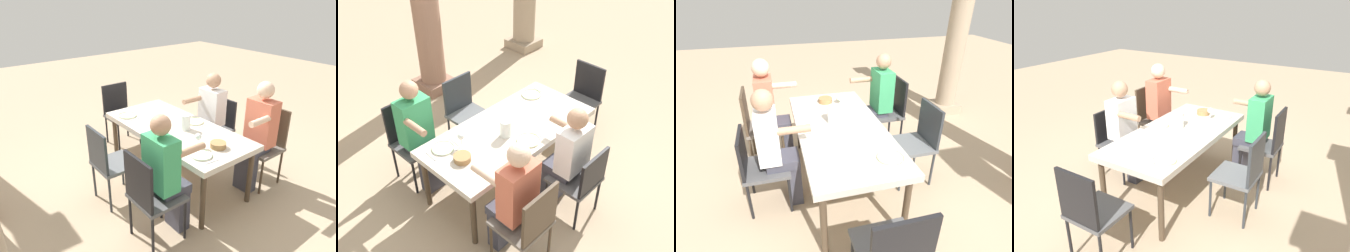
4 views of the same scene
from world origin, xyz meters
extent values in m
plane|color=tan|center=(0.00, 0.00, 0.00)|extent=(16.00, 16.00, 0.00)
cube|color=beige|center=(0.00, 0.00, 0.70)|extent=(1.90, 0.89, 0.06)
cylinder|color=#473828|center=(-0.87, 0.36, 0.34)|extent=(0.06, 0.06, 0.67)
cylinder|color=#473828|center=(0.87, 0.36, 0.34)|extent=(0.06, 0.06, 0.67)
cylinder|color=#473828|center=(-0.87, -0.36, 0.34)|extent=(0.06, 0.06, 0.67)
cylinder|color=#473828|center=(0.87, -0.36, 0.34)|extent=(0.06, 0.06, 0.67)
cube|color=#4F4F50|center=(-0.68, 0.78, 0.47)|extent=(0.44, 0.44, 0.04)
cube|color=black|center=(-0.68, 0.98, 0.71)|extent=(0.42, 0.03, 0.48)
cylinder|color=black|center=(-0.87, 0.59, 0.23)|extent=(0.03, 0.03, 0.45)
cylinder|color=black|center=(-0.49, 0.59, 0.23)|extent=(0.03, 0.03, 0.45)
cylinder|color=black|center=(-0.87, 0.97, 0.23)|extent=(0.03, 0.03, 0.45)
cylinder|color=black|center=(-0.49, 0.97, 0.23)|extent=(0.03, 0.03, 0.45)
cube|color=#6A6158|center=(-0.68, -0.78, 0.47)|extent=(0.44, 0.44, 0.04)
cube|color=#473828|center=(-0.68, -0.98, 0.72)|extent=(0.42, 0.03, 0.49)
cylinder|color=#473828|center=(-0.49, -0.59, 0.23)|extent=(0.03, 0.03, 0.46)
cylinder|color=#473828|center=(-0.87, -0.59, 0.23)|extent=(0.03, 0.03, 0.46)
cylinder|color=#473828|center=(-0.49, -0.97, 0.23)|extent=(0.03, 0.03, 0.46)
cylinder|color=#473828|center=(-0.87, -0.97, 0.23)|extent=(0.03, 0.03, 0.46)
cube|color=#5B5E61|center=(0.12, 0.78, 0.46)|extent=(0.44, 0.44, 0.04)
cube|color=#2D3338|center=(0.12, 0.98, 0.69)|extent=(0.42, 0.03, 0.46)
cylinder|color=#2D3338|center=(-0.07, 0.59, 0.22)|extent=(0.03, 0.03, 0.44)
cylinder|color=#2D3338|center=(0.31, 0.59, 0.22)|extent=(0.03, 0.03, 0.44)
cylinder|color=#2D3338|center=(-0.07, 0.97, 0.22)|extent=(0.03, 0.03, 0.44)
cylinder|color=#2D3338|center=(0.31, 0.97, 0.22)|extent=(0.03, 0.03, 0.44)
cube|color=#4F4F50|center=(0.12, -0.78, 0.44)|extent=(0.44, 0.44, 0.04)
cube|color=black|center=(0.12, -0.98, 0.65)|extent=(0.42, 0.03, 0.41)
cylinder|color=black|center=(0.31, -0.59, 0.21)|extent=(0.03, 0.03, 0.43)
cylinder|color=black|center=(-0.07, -0.59, 0.21)|extent=(0.03, 0.03, 0.43)
cylinder|color=black|center=(0.31, -0.97, 0.21)|extent=(0.03, 0.03, 0.43)
cylinder|color=black|center=(-0.07, -0.97, 0.21)|extent=(0.03, 0.03, 0.43)
cube|color=#4F4F50|center=(1.29, 0.00, 0.46)|extent=(0.44, 0.44, 0.04)
cube|color=black|center=(1.49, 0.00, 0.69)|extent=(0.03, 0.42, 0.47)
cylinder|color=black|center=(1.10, 0.19, 0.22)|extent=(0.03, 0.03, 0.44)
cube|color=#3F3F4C|center=(0.12, -0.53, 0.23)|extent=(0.24, 0.14, 0.46)
cube|color=#3F3F4C|center=(0.12, -0.62, 0.51)|extent=(0.28, 0.32, 0.10)
cube|color=white|center=(0.12, -0.73, 0.80)|extent=(0.34, 0.20, 0.48)
sphere|color=tan|center=(0.12, -0.73, 1.16)|extent=(0.20, 0.20, 0.20)
cylinder|color=tan|center=(0.26, -0.49, 0.91)|extent=(0.07, 0.30, 0.07)
cube|color=#3F3F4C|center=(-0.68, -0.54, 0.23)|extent=(0.24, 0.14, 0.46)
cube|color=#3F3F4C|center=(-0.68, -0.63, 0.51)|extent=(0.28, 0.32, 0.10)
cube|color=#CC664C|center=(-0.68, -0.74, 0.84)|extent=(0.34, 0.20, 0.55)
sphere|color=beige|center=(-0.68, -0.74, 1.23)|extent=(0.20, 0.20, 0.20)
cylinder|color=beige|center=(-0.82, -0.50, 0.96)|extent=(0.07, 0.30, 0.07)
cube|color=#3F3F4C|center=(-0.68, 0.53, 0.23)|extent=(0.24, 0.14, 0.46)
cube|color=#3F3F4C|center=(-0.68, 0.62, 0.51)|extent=(0.28, 0.32, 0.10)
cube|color=#389E60|center=(-0.68, 0.73, 0.82)|extent=(0.34, 0.20, 0.53)
sphere|color=tan|center=(-0.68, 0.73, 1.20)|extent=(0.19, 0.19, 0.19)
cylinder|color=tan|center=(-0.82, 0.49, 0.94)|extent=(0.07, 0.30, 0.07)
cube|color=tan|center=(-1.43, 2.28, 0.08)|extent=(0.42, 0.42, 0.16)
cylinder|color=tan|center=(-1.43, 2.28, 1.53)|extent=(0.32, 0.32, 2.75)
cylinder|color=white|center=(-0.70, 0.24, 0.74)|extent=(0.22, 0.22, 0.01)
torus|color=#A4C786|center=(-0.70, 0.24, 0.75)|extent=(0.22, 0.22, 0.01)
cylinder|color=white|center=(-0.54, 0.14, 0.74)|extent=(0.06, 0.06, 0.00)
cylinder|color=white|center=(-0.54, 0.14, 0.78)|extent=(0.01, 0.01, 0.09)
sphere|color=white|center=(-0.54, 0.14, 0.86)|extent=(0.07, 0.07, 0.07)
cube|color=silver|center=(-0.85, 0.24, 0.74)|extent=(0.03, 0.17, 0.01)
cube|color=silver|center=(-0.55, 0.24, 0.74)|extent=(0.02, 0.17, 0.01)
cylinder|color=silver|center=(-0.02, -0.28, 0.74)|extent=(0.24, 0.24, 0.01)
torus|color=#A0BE77|center=(-0.02, -0.28, 0.75)|extent=(0.24, 0.24, 0.01)
cube|color=silver|center=(-0.17, -0.28, 0.74)|extent=(0.02, 0.17, 0.01)
cube|color=silver|center=(0.13, -0.28, 0.74)|extent=(0.03, 0.17, 0.01)
cylinder|color=silver|center=(0.66, 0.27, 0.74)|extent=(0.23, 0.23, 0.01)
torus|color=#A0BE77|center=(0.66, 0.27, 0.75)|extent=(0.23, 0.23, 0.01)
cube|color=silver|center=(0.51, 0.27, 0.74)|extent=(0.02, 0.17, 0.01)
cube|color=silver|center=(0.81, 0.27, 0.74)|extent=(0.02, 0.17, 0.01)
cylinder|color=white|center=(-0.11, -0.05, 0.83)|extent=(0.12, 0.12, 0.19)
cylinder|color=#EFEAC6|center=(-0.11, -0.05, 0.80)|extent=(0.11, 0.11, 0.12)
cylinder|color=#9E7547|center=(-0.68, -0.02, 0.76)|extent=(0.17, 0.17, 0.06)
camera|label=1|loc=(-2.66, 2.20, 2.29)|focal=33.57mm
camera|label=2|loc=(-2.40, -2.25, 3.19)|focal=41.55mm
camera|label=3|loc=(2.41, -0.61, 2.08)|focal=29.02mm
camera|label=4|loc=(2.88, 1.82, 2.19)|focal=34.44mm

